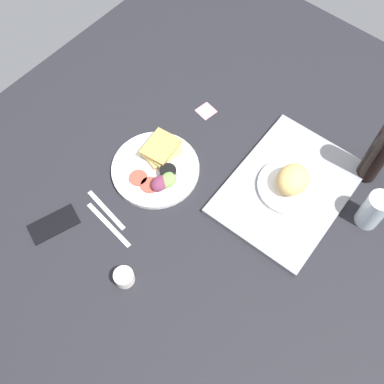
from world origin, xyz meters
TOP-DOWN VIEW (x-y plane):
  - ground_plane at (0.00, 0.00)cm, footprint 190.00×150.00cm
  - serving_tray at (-19.39, 23.85)cm, footprint 46.31×34.81cm
  - bread_plate_near at (-19.37, 24.00)cm, footprint 19.46×19.46cm
  - plate_with_salad at (1.17, -11.78)cm, footprint 27.68×27.68cm
  - drinking_glass at (-25.88, 47.41)cm, footprint 6.99×6.99cm
  - soda_bottle at (-39.62, 39.26)cm, footprint 6.40×6.40cm
  - espresso_cup at (33.65, 5.16)cm, footprint 5.60×5.60cm
  - fork at (21.84, -14.19)cm, footprint 3.52×17.04cm
  - knife at (24.84, -10.19)cm, footprint 3.28×19.05cm
  - cell_phone at (35.20, -22.75)cm, footprint 15.95×11.45cm
  - sticky_note at (-26.70, -14.89)cm, footprint 6.42×6.42cm

SIDE VIEW (x-z plane):
  - ground_plane at x=0.00cm, z-range -3.00..0.00cm
  - sticky_note at x=-26.70cm, z-range 0.00..0.12cm
  - fork at x=21.84cm, z-range 0.00..0.50cm
  - knife at x=24.84cm, z-range 0.00..0.50cm
  - cell_phone at x=35.20cm, z-range 0.00..0.80cm
  - serving_tray at x=-19.39cm, z-range 0.00..1.60cm
  - plate_with_salad at x=1.17cm, z-range -0.96..4.44cm
  - espresso_cup at x=33.65cm, z-range 0.00..4.00cm
  - bread_plate_near at x=-19.37cm, z-range 0.50..9.36cm
  - drinking_glass at x=-25.88cm, z-range 0.00..13.28cm
  - soda_bottle at x=-39.62cm, z-range 0.00..23.10cm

